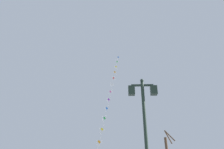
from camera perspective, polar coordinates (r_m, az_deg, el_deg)
twin_lantern_lamp_post at (r=8.60m, az=9.27°, el=-11.44°), size 1.26×0.28×5.30m
kite_train at (r=30.22m, az=-0.73°, el=-6.17°), size 3.19×13.60×22.26m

